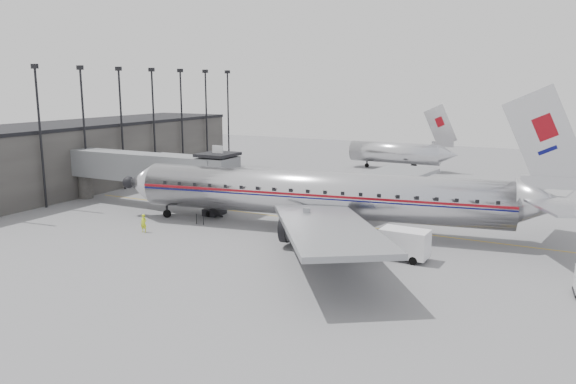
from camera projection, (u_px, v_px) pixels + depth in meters
name	position (u px, v px, depth m)	size (l,w,h in m)	color
ground	(277.00, 234.00, 50.26)	(160.00, 160.00, 0.00)	slate
terminal	(86.00, 155.00, 73.58)	(12.00, 46.00, 8.00)	#3A3735
apron_line	(334.00, 223.00, 54.12)	(0.15, 60.00, 0.01)	gold
jet_bridge	(157.00, 169.00, 60.19)	(21.00, 6.20, 7.10)	slate
floodlight_masts	(138.00, 122.00, 72.42)	(0.90, 42.25, 15.25)	black
distant_aircraft_near	(396.00, 152.00, 87.12)	(16.39, 3.20, 10.26)	silver
airliner	(327.00, 195.00, 50.77)	(41.92, 38.54, 13.34)	silver
service_van	(396.00, 243.00, 43.07)	(5.14, 2.19, 2.38)	white
baggage_cart_navy	(372.00, 241.00, 44.90)	(2.20, 1.79, 1.58)	black
ramp_worker	(144.00, 223.00, 50.71)	(0.61, 0.40, 1.66)	#D0EA1B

